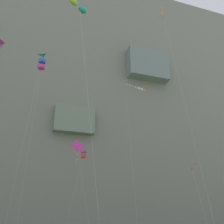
# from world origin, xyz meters

# --- Properties ---
(cliff_face) EXTENTS (180.00, 34.32, 74.98)m
(cliff_face) POSITION_xyz_m (-0.01, 62.62, 37.50)
(cliff_face) COLOR slate
(cliff_face) RESTS_ON ground
(kite_diamond_high_right) EXTENTS (3.56, 2.49, 14.74)m
(kite_diamond_high_right) POSITION_xyz_m (-0.63, 35.09, 13.26)
(kite_diamond_high_right) COLOR #CC3399
(kite_diamond_high_right) RESTS_ON ground
(kite_delta_front_field) EXTENTS (2.55, 3.49, 24.13)m
(kite_delta_front_field) POSITION_xyz_m (-13.47, 24.02, 23.45)
(kite_delta_front_field) COLOR #CC3399
(kite_delta_front_field) RESTS_ON ground
(kite_windsock_mid_left) EXTENTS (6.00, 4.03, 24.65)m
(kite_windsock_mid_left) POSITION_xyz_m (-5.19, 14.13, 24.21)
(kite_windsock_mid_left) COLOR teal
(kite_windsock_mid_left) RESTS_ON ground
(kite_diamond_upper_mid) EXTENTS (2.07, 4.13, 35.25)m
(kite_diamond_upper_mid) POSITION_xyz_m (10.26, 20.17, 33.18)
(kite_diamond_upper_mid) COLOR orange
(kite_diamond_upper_mid) RESTS_ON ground
(kite_box_high_left) EXTENTS (1.47, 3.04, 29.50)m
(kite_box_high_left) POSITION_xyz_m (-8.60, 33.68, 28.41)
(kite_box_high_left) COLOR blue
(kite_box_high_left) RESTS_ON ground
(kite_delta_near_cliff) EXTENTS (1.24, 2.44, 8.77)m
(kite_delta_near_cliff) POSITION_xyz_m (14.93, 24.77, 8.45)
(kite_delta_near_cliff) COLOR blue
(kite_delta_near_cliff) RESTS_ON ground
(kite_delta_low_left) EXTENTS (2.54, 4.69, 30.85)m
(kite_delta_low_left) POSITION_xyz_m (-8.62, 35.09, 29.47)
(kite_delta_low_left) COLOR teal
(kite_delta_low_left) RESTS_ON ground
(kite_box_upper_right) EXTENTS (2.99, 2.70, 12.37)m
(kite_box_upper_right) POSITION_xyz_m (0.12, 33.00, 11.64)
(kite_box_upper_right) COLOR #CC3399
(kite_box_upper_right) RESTS_ON ground
(kite_banner_far_left) EXTENTS (5.60, 5.39, 27.77)m
(kite_banner_far_left) POSITION_xyz_m (10.96, 34.65, 25.94)
(kite_banner_far_left) COLOR black
(kite_banner_far_left) RESTS_ON ground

